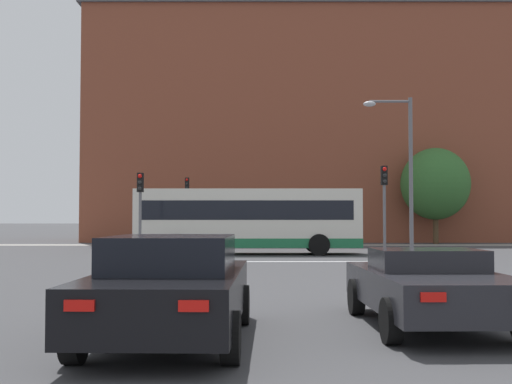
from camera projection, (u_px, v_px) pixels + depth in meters
The scene contains 13 objects.
stop_line_strip at pixel (271, 262), 25.44m from camera, with size 7.69×0.30×0.01m, color silver.
far_pavement at pixel (265, 245), 41.08m from camera, with size 68.55×2.50×0.01m, color gray.
brick_civic_building at pixel (307, 113), 50.32m from camera, with size 33.13×10.50×26.91m.
car_saloon_left at pixel (171, 287), 9.02m from camera, with size 2.17×4.74×1.48m.
car_roadster_right at pixel (429, 286), 10.20m from camera, with size 2.15×4.45×1.23m.
bus_crossing_lead at pixel (247, 219), 30.80m from camera, with size 10.66×2.72×3.10m.
traffic_light_near_right at pixel (384, 196), 26.56m from camera, with size 0.26×0.31×3.91m.
traffic_light_far_left at pixel (186, 200), 40.60m from camera, with size 0.26×0.31×4.30m.
traffic_light_near_left at pixel (140, 201), 26.49m from camera, with size 0.26×0.31×3.61m.
street_lamp_junction at pixel (402, 160), 25.63m from camera, with size 1.97×0.36×6.57m.
pedestrian_waiting at pixel (143, 229), 40.74m from camera, with size 0.44×0.44×1.80m.
pedestrian_walking_east at pixel (195, 230), 41.84m from camera, with size 0.41×0.45×1.64m.
tree_by_building at pixel (435, 184), 43.36m from camera, with size 4.63×4.63×6.48m.
Camera 1 is at (-0.62, -3.23, 1.73)m, focal length 45.00 mm.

